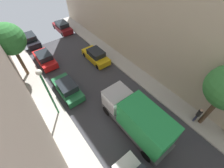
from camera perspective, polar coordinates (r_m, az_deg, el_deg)
ground at (r=14.53m, az=2.57°, el=-10.58°), size 32.00×32.00×0.00m
sidewalk_left at (r=13.49m, az=-15.22°, el=-21.21°), size 2.00×44.00×0.15m
sidewalk_right at (r=16.93m, az=15.71°, el=-1.19°), size 2.00×44.00×0.15m
parked_car_left_3 at (r=15.99m, az=-16.70°, el=-1.69°), size 1.78×4.20×1.57m
parked_car_left_4 at (r=20.77m, az=-24.42°, el=8.87°), size 1.78×4.20×1.57m
parked_car_left_5 at (r=25.62m, az=-28.86°, el=14.68°), size 1.78×4.20×1.57m
parked_car_right_1 at (r=19.52m, az=-6.22°, el=10.69°), size 1.78×4.20×1.57m
parked_car_right_2 at (r=27.32m, az=-18.52°, el=20.04°), size 1.78×4.20×1.57m
delivery_truck at (r=12.24m, az=9.79°, el=-13.08°), size 2.26×6.60×3.38m
pedestrian at (r=15.08m, az=30.20°, el=-10.12°), size 0.40×0.36×1.72m
street_tree_0 at (r=18.02m, az=-34.94°, el=13.81°), size 3.13×3.13×6.11m
potted_plant_0 at (r=25.09m, az=-34.78°, el=10.92°), size 0.58×0.58×0.85m
lamp_post at (r=12.52m, az=-23.91°, el=-1.28°), size 0.44×0.44×5.38m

